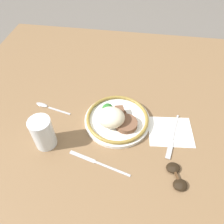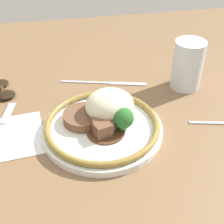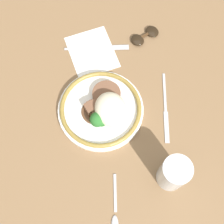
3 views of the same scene
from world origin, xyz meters
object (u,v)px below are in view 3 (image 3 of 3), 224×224
object	(u,v)px
fork	(103,48)
spoon	(115,218)
knife	(166,110)
juice_glass	(173,174)
plate	(103,109)
sunglasses	(145,36)

from	to	relation	value
fork	spoon	distance (m)	0.48
fork	knife	distance (m)	0.26
juice_glass	fork	world-z (taller)	juice_glass
juice_glass	spoon	bearing A→B (deg)	-69.41
plate	spoon	world-z (taller)	plate
juice_glass	sunglasses	xyz separation A→B (m)	(-0.42, 0.06, -0.04)
juice_glass	spoon	xyz separation A→B (m)	(0.06, -0.16, -0.05)
knife	sunglasses	bearing A→B (deg)	-167.72
fork	knife	size ratio (longest dim) A/B	0.94
juice_glass	fork	xyz separation A→B (m)	(-0.41, -0.07, -0.05)
knife	fork	bearing A→B (deg)	-137.85
sunglasses	spoon	bearing A→B (deg)	-43.99
juice_glass	sunglasses	bearing A→B (deg)	172.13
juice_glass	knife	bearing A→B (deg)	165.33
fork	spoon	world-z (taller)	same
fork	knife	world-z (taller)	fork
fork	spoon	xyz separation A→B (m)	(0.47, -0.09, -0.00)
juice_glass	spoon	size ratio (longest dim) A/B	0.77
knife	juice_glass	bearing A→B (deg)	0.31
fork	knife	xyz separation A→B (m)	(0.23, 0.12, -0.00)
fork	sunglasses	distance (m)	0.13
plate	sunglasses	world-z (taller)	plate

